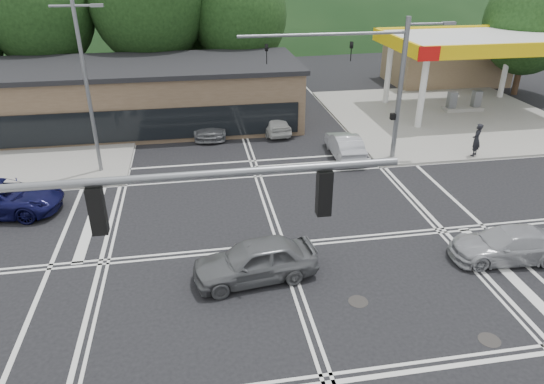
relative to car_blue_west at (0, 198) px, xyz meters
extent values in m
plane|color=black|center=(12.40, -5.00, -0.78)|extent=(120.00, 120.00, 0.00)
cube|color=gray|center=(27.40, 10.00, -0.70)|extent=(16.00, 16.00, 0.15)
cube|color=gray|center=(-2.60, 10.00, -0.70)|extent=(16.00, 16.00, 0.15)
cylinder|color=silver|center=(24.40, 8.00, 1.72)|extent=(0.44, 0.44, 5.00)
cylinder|color=silver|center=(24.40, 14.00, 1.72)|extent=(0.44, 0.44, 5.00)
cylinder|color=silver|center=(34.40, 14.00, 1.72)|extent=(0.44, 0.44, 5.00)
cube|color=silver|center=(29.40, 11.00, 4.52)|extent=(12.00, 8.00, 0.60)
cube|color=yellow|center=(29.40, 7.00, 4.52)|extent=(12.20, 0.25, 0.90)
cube|color=yellow|center=(29.40, 15.00, 4.52)|extent=(12.20, 0.25, 0.90)
cube|color=yellow|center=(23.40, 11.00, 4.52)|extent=(0.25, 8.20, 0.90)
cube|color=red|center=(23.90, 6.85, 4.52)|extent=(1.40, 0.12, 0.90)
cube|color=gray|center=(29.40, 11.00, -0.53)|extent=(3.00, 1.00, 0.30)
cube|color=slate|center=(28.40, 11.00, 0.17)|extent=(0.60, 0.50, 1.30)
cube|color=slate|center=(30.40, 11.00, 0.17)|extent=(0.60, 0.50, 1.30)
cube|color=#846B4F|center=(32.40, 20.00, 1.12)|extent=(10.00, 6.00, 3.80)
cube|color=brown|center=(4.40, 12.00, 1.22)|extent=(24.00, 8.00, 4.00)
ellipsoid|color=#173317|center=(12.40, 85.00, -0.78)|extent=(252.00, 126.00, 140.00)
cylinder|color=#382619|center=(-1.60, 19.00, 1.64)|extent=(0.50, 0.50, 4.84)
ellipsoid|color=black|center=(-1.60, 19.00, 6.37)|extent=(8.00, 8.00, 9.20)
cylinder|color=#382619|center=(6.40, 19.00, 1.86)|extent=(0.50, 0.50, 5.28)
cylinder|color=#382619|center=(13.40, 19.00, 1.42)|extent=(0.50, 0.50, 4.40)
ellipsoid|color=black|center=(13.40, 19.00, 5.72)|extent=(7.60, 7.60, 8.74)
cylinder|color=#382619|center=(10.40, 23.00, 1.64)|extent=(0.50, 0.50, 4.84)
ellipsoid|color=black|center=(10.40, 23.00, 6.37)|extent=(8.40, 8.40, 9.66)
cylinder|color=#382619|center=(36.40, 15.00, 1.20)|extent=(0.50, 0.50, 3.96)
ellipsoid|color=black|center=(36.40, 15.00, 5.07)|extent=(7.20, 7.20, 8.28)
cylinder|color=slate|center=(3.90, 4.00, 3.72)|extent=(0.20, 0.20, 9.00)
cylinder|color=slate|center=(3.90, 4.00, 7.92)|extent=(2.20, 0.12, 0.12)
cube|color=slate|center=(5.00, 4.00, 7.92)|extent=(0.60, 0.25, 0.15)
cylinder|color=slate|center=(20.60, 3.20, 3.22)|extent=(0.28, 0.28, 8.00)
cylinder|color=slate|center=(16.10, 3.20, 6.42)|extent=(9.00, 0.16, 0.16)
imported|color=black|center=(17.60, 3.20, 5.52)|extent=(0.16, 0.20, 1.00)
imported|color=black|center=(13.10, 3.20, 5.52)|extent=(0.16, 0.20, 1.00)
cylinder|color=slate|center=(21.80, 3.20, 6.82)|extent=(2.40, 0.12, 0.12)
cube|color=slate|center=(22.90, 3.20, 6.82)|extent=(0.70, 0.30, 0.15)
cube|color=black|center=(20.35, 3.20, 1.82)|extent=(0.25, 0.30, 0.35)
cylinder|color=slate|center=(8.70, -13.20, 6.42)|extent=(9.00, 0.16, 0.16)
cube|color=black|center=(7.20, -13.20, 5.82)|extent=(0.30, 0.25, 1.00)
cube|color=black|center=(11.70, -13.20, 5.82)|extent=(0.30, 0.25, 1.00)
imported|color=#0D0D39|center=(0.00, 0.00, 0.00)|extent=(5.87, 3.29, 1.55)
imported|color=#595B5E|center=(11.01, -7.02, 0.01)|extent=(4.84, 2.45, 1.58)
imported|color=#9D9EA4|center=(21.04, -7.40, -0.12)|extent=(4.66, 2.23, 1.31)
imported|color=#B3B5BB|center=(17.90, 4.00, -0.07)|extent=(1.66, 4.35, 1.42)
imported|color=silver|center=(14.44, 9.00, -0.08)|extent=(2.08, 4.23, 1.39)
imported|color=slate|center=(10.20, 9.58, -0.05)|extent=(2.28, 5.11, 1.46)
imported|color=black|center=(25.40, 2.50, 0.36)|extent=(0.85, 0.83, 1.97)
camera|label=1|loc=(9.15, -21.81, 10.31)|focal=32.00mm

